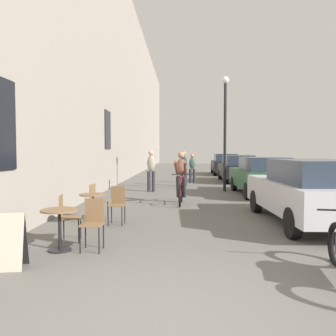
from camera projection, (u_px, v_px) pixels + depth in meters
ground_plane at (172, 323)px, 3.38m from camera, size 88.00×88.00×0.00m
building_facade_left at (112, 69)px, 17.19m from camera, size 0.54×68.00×11.82m
cafe_table_near at (59, 221)px, 5.83m from camera, size 0.64×0.64×0.72m
cafe_chair_near_toward_street at (93, 220)px, 5.88m from camera, size 0.38×0.38×0.89m
cafe_chair_near_toward_wall at (67, 215)px, 6.42m from camera, size 0.44×0.44×0.89m
cafe_table_mid at (93, 202)px, 7.92m from camera, size 0.64×0.64×0.72m
cafe_chair_mid_toward_street at (117, 202)px, 7.97m from camera, size 0.39×0.39×0.89m
cafe_chair_mid_toward_wall at (97, 199)px, 8.55m from camera, size 0.43×0.43×0.89m
sandwich_board_sign at (6, 241)px, 4.94m from camera, size 0.59×0.44×0.84m
cyclist_on_bicycle at (181, 179)px, 11.07m from camera, size 0.52×1.76×1.74m
pedestrian_near at (151, 168)px, 14.34m from camera, size 0.38×0.29×1.77m
pedestrian_mid at (184, 166)px, 16.53m from camera, size 0.37×0.29×1.73m
pedestrian_far at (192, 167)px, 18.17m from camera, size 0.37×0.28×1.59m
street_lamp at (225, 119)px, 14.35m from camera, size 0.32×0.32×4.90m
parked_car_nearest at (308, 191)px, 7.90m from camera, size 1.94×4.38×1.54m
parked_car_second at (261, 175)px, 13.23m from camera, size 1.85×4.25×1.50m
parked_car_third at (237, 168)px, 19.02m from camera, size 1.85×4.26×1.50m
parked_car_fourth at (225, 164)px, 24.72m from camera, size 1.95×4.38×1.54m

